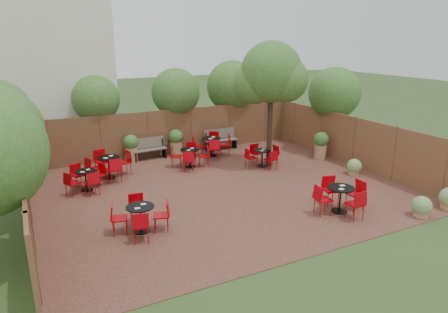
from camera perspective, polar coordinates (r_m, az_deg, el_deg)
name	(u,v)px	position (r m, az deg, el deg)	size (l,w,h in m)	color
ground	(221,189)	(14.00, -0.43, -4.64)	(80.00, 80.00, 0.00)	#354F23
courtyard_paving	(221,189)	(14.00, -0.43, -4.61)	(12.00, 10.00, 0.02)	#3B2018
fence_back	(171,132)	(18.13, -7.50, 3.48)	(12.00, 0.08, 2.00)	#53351F
fence_left	(26,191)	(12.38, -26.24, -4.41)	(0.08, 10.00, 2.00)	#53351F
fence_right	(354,142)	(17.10, 17.89, 2.01)	(0.08, 10.00, 2.00)	#53351F
neighbour_building	(49,62)	(19.76, -23.60, 12.16)	(5.00, 4.00, 8.00)	silver
overhang_foliage	(142,106)	(14.62, -11.59, 6.99)	(15.78, 10.89, 2.67)	#33601F
courtyard_tree	(271,76)	(15.78, 6.71, 11.24)	(2.58, 2.48, 4.94)	black
park_bench_left	(149,148)	(17.57, -10.61, 1.19)	(1.50, 0.57, 0.91)	brown
park_bench_right	(220,139)	(18.77, -0.50, 2.52)	(1.54, 0.54, 0.94)	brown
bistro_tables	(192,170)	(14.59, -4.56, -1.87)	(8.25, 8.78, 0.93)	black
planters	(175,147)	(17.00, -6.93, 1.35)	(11.72, 3.99, 1.16)	#9E734F
low_shrubs	(408,190)	(14.33, 24.66, -4.34)	(1.84, 4.30, 0.67)	#9E734F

